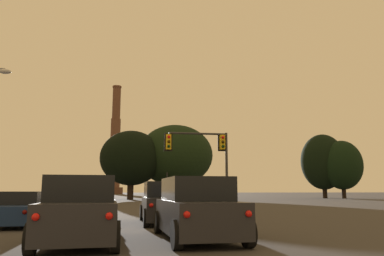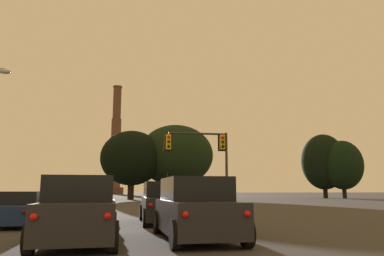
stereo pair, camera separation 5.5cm
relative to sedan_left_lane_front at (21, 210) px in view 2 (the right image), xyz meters
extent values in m
cube|color=navy|center=(0.00, -0.05, -0.14)|extent=(1.83, 4.61, 0.70)
cube|color=black|center=(0.00, 0.18, 0.48)|extent=(1.63, 2.21, 0.55)
cylinder|color=black|center=(-0.89, 1.84, -0.35)|extent=(0.22, 0.64, 0.64)
cylinder|color=black|center=(0.87, 1.85, -0.35)|extent=(0.22, 0.64, 0.64)
cylinder|color=black|center=(0.89, -1.95, -0.35)|extent=(0.22, 0.64, 0.64)
sphere|color=#500705|center=(0.73, -2.37, 0.01)|extent=(0.17, 0.17, 0.17)
cube|color=#232328|center=(3.15, -6.04, 0.02)|extent=(2.11, 4.87, 0.95)
cube|color=black|center=(3.15, -5.92, 0.84)|extent=(1.89, 2.87, 0.70)
cylinder|color=black|center=(2.13, -4.16, -0.29)|extent=(0.25, 0.77, 0.76)
cylinder|color=black|center=(4.01, -4.08, -0.29)|extent=(0.25, 0.77, 0.76)
cylinder|color=black|center=(2.29, -8.00, -0.29)|extent=(0.25, 0.77, 0.76)
cylinder|color=black|center=(4.17, -7.93, -0.29)|extent=(0.25, 0.77, 0.76)
sphere|color=red|center=(2.47, -8.49, 0.23)|extent=(0.17, 0.17, 0.17)
sphere|color=red|center=(4.03, -8.43, 0.23)|extent=(0.17, 0.17, 0.17)
cube|color=#232328|center=(6.16, 0.21, 0.02)|extent=(1.92, 4.80, 0.95)
cube|color=black|center=(6.16, 0.33, 0.84)|extent=(1.78, 2.80, 0.70)
cylinder|color=black|center=(5.22, 2.13, -0.29)|extent=(0.22, 0.76, 0.76)
cylinder|color=black|center=(7.10, 2.13, -0.29)|extent=(0.22, 0.76, 0.76)
cylinder|color=black|center=(5.22, -1.72, -0.29)|extent=(0.22, 0.76, 0.76)
cylinder|color=black|center=(7.10, -1.72, -0.29)|extent=(0.22, 0.76, 0.76)
sphere|color=red|center=(5.38, -2.21, 0.23)|extent=(0.17, 0.17, 0.17)
sphere|color=red|center=(6.94, -2.21, 0.23)|extent=(0.17, 0.17, 0.17)
cube|color=silver|center=(2.79, 0.10, -0.14)|extent=(1.96, 4.66, 0.70)
cube|color=black|center=(2.80, 0.33, 0.48)|extent=(1.70, 2.26, 0.55)
cylinder|color=black|center=(1.98, 2.03, -0.35)|extent=(0.24, 0.65, 0.64)
cylinder|color=black|center=(3.74, 1.96, -0.35)|extent=(0.24, 0.65, 0.64)
cylinder|color=black|center=(1.84, -1.77, -0.35)|extent=(0.24, 0.65, 0.64)
cylinder|color=black|center=(3.60, -1.83, -0.35)|extent=(0.24, 0.65, 0.64)
sphere|color=#500705|center=(1.99, -2.20, 0.01)|extent=(0.17, 0.17, 0.17)
sphere|color=#500705|center=(3.43, -2.25, 0.01)|extent=(0.17, 0.17, 0.17)
cube|color=#232328|center=(6.53, -5.78, 0.02)|extent=(2.10, 4.87, 0.95)
cube|color=black|center=(6.52, -5.66, 0.84)|extent=(1.88, 2.86, 0.70)
cylinder|color=black|center=(5.52, -3.89, -0.29)|extent=(0.25, 0.77, 0.76)
cylinder|color=black|center=(7.40, -3.82, -0.29)|extent=(0.25, 0.77, 0.76)
cylinder|color=black|center=(5.66, -7.73, -0.29)|extent=(0.25, 0.77, 0.76)
cylinder|color=black|center=(7.54, -7.66, -0.29)|extent=(0.25, 0.77, 0.76)
sphere|color=red|center=(5.84, -8.22, 0.23)|extent=(0.17, 0.17, 0.17)
sphere|color=red|center=(7.40, -8.17, 0.23)|extent=(0.17, 0.17, 0.17)
cylinder|color=#2D2D30|center=(11.31, 8.30, 2.10)|extent=(0.18, 0.18, 5.53)
cylinder|color=black|center=(11.31, 8.30, -0.62)|extent=(0.40, 0.40, 0.10)
cube|color=yellow|center=(11.02, 8.30, 4.19)|extent=(0.34, 0.34, 1.04)
cube|color=black|center=(11.02, 8.48, 4.19)|extent=(0.58, 0.03, 1.25)
sphere|color=red|center=(11.02, 8.11, 4.51)|extent=(0.22, 0.22, 0.22)
sphere|color=#352604|center=(11.02, 8.11, 4.19)|extent=(0.22, 0.22, 0.22)
sphere|color=black|center=(11.02, 8.11, 3.87)|extent=(0.22, 0.22, 0.22)
cylinder|color=#2D2D30|center=(9.25, 8.30, 4.76)|extent=(4.12, 0.14, 0.14)
sphere|color=#2D2D30|center=(11.31, 8.30, 4.76)|extent=(0.18, 0.18, 0.18)
cube|color=yellow|center=(7.19, 8.30, 4.12)|extent=(0.34, 0.34, 1.04)
cube|color=black|center=(7.19, 8.48, 4.12)|extent=(0.58, 0.03, 1.25)
sphere|color=red|center=(7.19, 8.11, 4.44)|extent=(0.22, 0.22, 0.22)
sphere|color=#352604|center=(7.19, 8.11, 4.12)|extent=(0.22, 0.22, 0.22)
sphere|color=black|center=(7.19, 8.11, 3.80)|extent=(0.22, 0.22, 0.22)
cylinder|color=#2D2D30|center=(10.93, 44.16, 2.36)|extent=(0.18, 0.18, 6.05)
cylinder|color=black|center=(10.93, 44.16, -0.62)|extent=(0.40, 0.40, 0.10)
cube|color=yellow|center=(10.64, 44.16, 4.72)|extent=(0.34, 0.34, 1.04)
cube|color=black|center=(10.64, 44.34, 4.72)|extent=(0.58, 0.03, 1.25)
sphere|color=red|center=(10.64, 43.97, 5.04)|extent=(0.22, 0.22, 0.22)
sphere|color=#352604|center=(10.64, 43.97, 4.72)|extent=(0.22, 0.22, 0.22)
sphere|color=black|center=(10.64, 43.97, 4.39)|extent=(0.22, 0.22, 0.22)
ellipsoid|color=silver|center=(-2.15, 3.28, 7.06)|extent=(0.64, 0.36, 0.26)
cylinder|color=#523427|center=(-1.04, 151.24, 0.79)|extent=(8.01, 8.01, 2.91)
cylinder|color=brown|center=(-1.04, 151.24, 9.85)|extent=(5.01, 5.01, 15.22)
cylinder|color=brown|center=(-1.04, 151.24, 25.07)|extent=(4.31, 4.31, 15.22)
cylinder|color=brown|center=(-1.04, 151.24, 40.28)|extent=(3.60, 3.60, 15.22)
cylinder|color=brown|center=(-1.04, 151.24, 47.54)|extent=(4.04, 4.04, 0.70)
cylinder|color=black|center=(5.08, 46.67, 1.07)|extent=(1.04, 1.04, 3.47)
ellipsoid|color=black|center=(5.08, 46.67, 6.26)|extent=(10.42, 9.38, 9.23)
cylinder|color=black|center=(12.85, 48.51, 1.15)|extent=(1.33, 1.33, 3.64)
ellipsoid|color=black|center=(12.85, 48.51, 7.01)|extent=(13.27, 11.95, 10.77)
cylinder|color=black|center=(42.88, 51.61, 0.85)|extent=(0.88, 0.88, 3.04)
ellipsoid|color=black|center=(42.88, 51.61, 6.48)|extent=(8.82, 7.94, 10.96)
cylinder|color=black|center=(45.35, 49.00, 0.75)|extent=(0.79, 0.79, 2.83)
ellipsoid|color=black|center=(45.35, 49.00, 5.70)|extent=(7.88, 7.09, 9.42)
camera|label=1|loc=(4.39, -17.26, 0.79)|focal=35.00mm
camera|label=2|loc=(4.44, -17.27, 0.79)|focal=35.00mm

